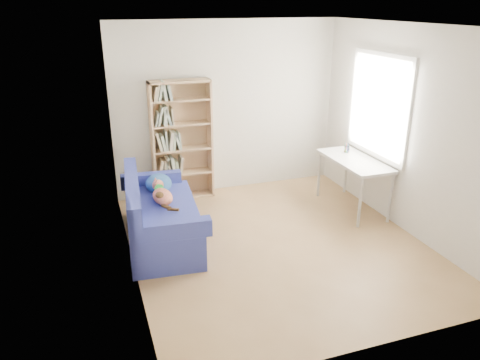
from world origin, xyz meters
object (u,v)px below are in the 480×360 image
at_px(bookshelf, 182,145).
at_px(desk, 354,164).
at_px(sofa, 159,216).
at_px(pen_cup, 347,149).

height_order(bookshelf, desk, bookshelf).
distance_m(sofa, desk, 2.83).
bearing_deg(bookshelf, pen_cup, -21.17).
relative_size(desk, pen_cup, 8.25).
distance_m(sofa, bookshelf, 1.49).
relative_size(sofa, pen_cup, 12.01).
relative_size(bookshelf, desk, 1.44).
bearing_deg(bookshelf, desk, -28.69).
relative_size(sofa, desk, 1.46).
height_order(bookshelf, pen_cup, bookshelf).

